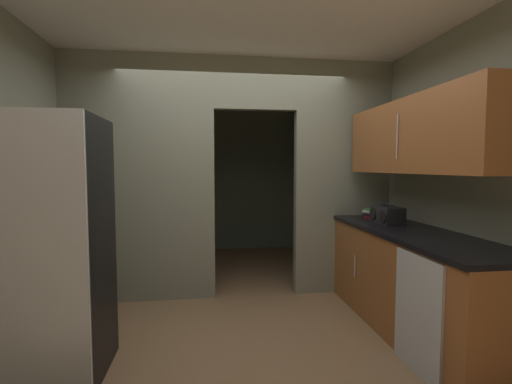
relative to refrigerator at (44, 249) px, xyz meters
name	(u,v)px	position (x,y,z in m)	size (l,w,h in m)	color
ground	(247,349)	(1.43, 0.19, -0.91)	(20.00, 20.00, 0.00)	brown
kitchen_overhead_slab	(242,23)	(1.43, 0.57, 1.80)	(4.07, 6.53, 0.06)	silver
kitchen_partition	(229,172)	(1.37, 1.46, 0.50)	(3.67, 0.12, 2.69)	gray
adjoining_room_shell	(226,175)	(1.43, 3.21, 0.43)	(3.67, 2.50, 2.69)	slate
refrigerator	(44,249)	(0.00, 0.00, 0.00)	(0.78, 0.74, 1.82)	black
lower_cabinet_run	(412,282)	(2.92, 0.31, -0.45)	(0.68, 2.20, 0.91)	brown
dishwasher	(417,315)	(2.59, -0.31, -0.48)	(0.02, 0.56, 0.85)	#B7BABC
upper_cabinet_counterside	(417,137)	(2.92, 0.31, 0.83)	(0.36, 1.98, 0.64)	brown
boombox	(387,215)	(2.89, 0.72, 0.09)	(0.21, 0.35, 0.20)	black
book_stack	(370,213)	(2.90, 1.13, 0.05)	(0.14, 0.15, 0.10)	red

